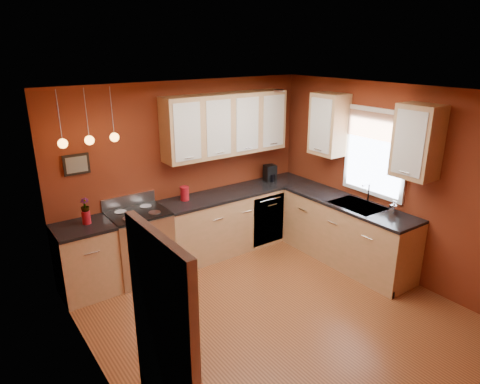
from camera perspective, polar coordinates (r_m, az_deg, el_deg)
floor at (r=5.33m, az=4.82°, el=-16.05°), size 4.20×4.20×0.00m
ceiling at (r=4.39m, az=5.78°, el=12.93°), size 4.00×4.20×0.02m
wall_back at (r=6.35m, az=-7.13°, el=2.83°), size 4.00×0.02×2.60m
wall_front at (r=3.57m, az=28.29°, el=-13.03°), size 4.00×0.02×2.60m
wall_left at (r=3.83m, az=-18.47°, el=-9.41°), size 0.02×4.20×2.60m
wall_right at (r=6.14m, az=19.62°, el=1.25°), size 0.02×4.20×2.60m
base_cabinets_back_left at (r=5.85m, az=-19.79°, el=-8.69°), size 0.70×0.60×0.90m
base_cabinets_back_right at (r=6.76m, az=-0.17°, el=-3.66°), size 2.54×0.60×0.90m
base_cabinets_right at (r=6.46m, az=13.99°, el=-5.39°), size 0.60×2.10×0.90m
counter_back_left at (r=5.65m, az=-20.32°, el=-4.45°), size 0.70×0.62×0.04m
counter_back_right at (r=6.59m, az=-0.17°, el=0.11°), size 2.54×0.62×0.04m
counter_right at (r=6.28m, az=14.33°, el=-1.48°), size 0.62×2.10×0.04m
gas_range at (r=6.03m, az=-13.16°, el=-6.81°), size 0.76×0.64×1.11m
dishwasher_front at (r=6.75m, az=3.83°, el=-3.72°), size 0.60×0.02×0.80m
sink at (r=6.20m, az=15.38°, el=-1.91°), size 0.50×0.70×0.33m
window at (r=6.18m, az=17.63°, el=5.34°), size 0.06×1.02×1.22m
door_left_wall at (r=3.05m, az=-9.75°, el=-23.11°), size 0.12×0.82×2.05m
upper_cabinets_back at (r=6.36m, az=-1.80°, el=9.00°), size 2.00×0.35×0.90m
upper_cabinets_right at (r=6.03m, az=16.81°, el=7.64°), size 0.35×1.95×0.90m
wall_picture at (r=5.70m, az=-20.98°, el=3.46°), size 0.32×0.03×0.26m
pendant_lights at (r=5.34m, az=-19.45°, el=6.61°), size 0.71×0.11×0.66m
red_canister at (r=6.17m, az=-7.40°, el=-0.19°), size 0.13×0.13×0.20m
red_vase at (r=5.67m, az=-19.82°, el=-3.19°), size 0.10×0.10×0.17m
flowers at (r=5.61m, az=-19.99°, el=-1.71°), size 0.13×0.13×0.19m
coffee_maker at (r=7.01m, az=4.05°, el=2.46°), size 0.20×0.20×0.27m
soap_pump at (r=6.00m, az=19.80°, el=-1.92°), size 0.08×0.09×0.18m
dish_towel at (r=5.78m, az=-10.70°, el=-7.36°), size 0.21×0.01×0.28m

